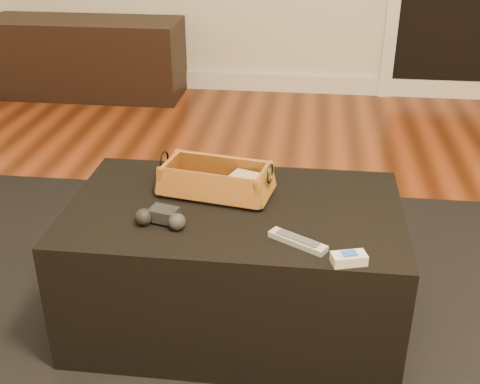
# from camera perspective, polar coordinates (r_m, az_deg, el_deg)

# --- Properties ---
(floor) EXTENTS (5.00, 5.50, 0.01)m
(floor) POSITION_cam_1_polar(r_m,az_deg,el_deg) (1.90, -6.01, -16.04)
(floor) COLOR brown
(floor) RESTS_ON ground
(baseboard) EXTENTS (5.00, 0.04, 0.12)m
(baseboard) POSITION_cam_1_polar(r_m,az_deg,el_deg) (4.27, 1.97, 10.36)
(baseboard) COLOR white
(baseboard) RESTS_ON floor
(media_cabinet) EXTENTS (1.29, 0.45, 0.51)m
(media_cabinet) POSITION_cam_1_polar(r_m,az_deg,el_deg) (4.27, -14.43, 12.23)
(media_cabinet) COLOR black
(media_cabinet) RESTS_ON floor
(area_rug) EXTENTS (2.60, 2.00, 0.01)m
(area_rug) POSITION_cam_1_polar(r_m,az_deg,el_deg) (2.00, -0.69, -12.89)
(area_rug) COLOR black
(area_rug) RESTS_ON floor
(ottoman) EXTENTS (1.00, 0.60, 0.42)m
(ottoman) POSITION_cam_1_polar(r_m,az_deg,el_deg) (1.91, -0.53, -6.94)
(ottoman) COLOR black
(ottoman) RESTS_ON area_rug
(tv_remote) EXTENTS (0.18, 0.05, 0.02)m
(tv_remote) POSITION_cam_1_polar(r_m,az_deg,el_deg) (1.86, -2.90, 0.38)
(tv_remote) COLOR black
(tv_remote) RESTS_ON wicker_basket
(cloth_bundle) EXTENTS (0.11, 0.09, 0.05)m
(cloth_bundle) POSITION_cam_1_polar(r_m,az_deg,el_deg) (1.85, 0.63, 0.91)
(cloth_bundle) COLOR tan
(cloth_bundle) RESTS_ON wicker_basket
(wicker_basket) EXTENTS (0.37, 0.24, 0.12)m
(wicker_basket) POSITION_cam_1_polar(r_m,az_deg,el_deg) (1.86, -2.28, 1.01)
(wicker_basket) COLOR #9C5323
(wicker_basket) RESTS_ON ottoman
(game_controller) EXTENTS (0.16, 0.10, 0.05)m
(game_controller) POSITION_cam_1_polar(r_m,az_deg,el_deg) (1.70, -7.43, -2.41)
(game_controller) COLOR black
(game_controller) RESTS_ON ottoman
(silver_remote) EXTENTS (0.16, 0.12, 0.02)m
(silver_remote) POSITION_cam_1_polar(r_m,az_deg,el_deg) (1.62, 5.49, -4.65)
(silver_remote) COLOR #B1B5B9
(silver_remote) RESTS_ON ottoman
(cream_gadget) EXTENTS (0.10, 0.07, 0.03)m
(cream_gadget) POSITION_cam_1_polar(r_m,az_deg,el_deg) (1.55, 10.29, -6.22)
(cream_gadget) COLOR beige
(cream_gadget) RESTS_ON ottoman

